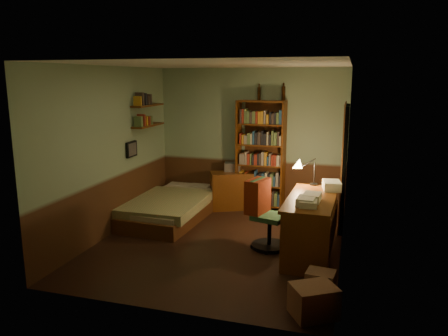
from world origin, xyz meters
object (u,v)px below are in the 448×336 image
(cardboard_box_a, at_px, (314,301))
(cardboard_box_b, at_px, (321,281))
(bookshelf, at_px, (261,156))
(bed, at_px, (171,199))
(desk, at_px, (310,226))
(desk_lamp, at_px, (315,166))
(dresser, at_px, (232,191))
(mini_stereo, at_px, (233,167))
(office_chair, at_px, (270,215))

(cardboard_box_a, height_order, cardboard_box_b, cardboard_box_a)
(bookshelf, height_order, cardboard_box_a, bookshelf)
(bed, bearing_deg, desk, -18.01)
(desk_lamp, xyz_separation_m, cardboard_box_b, (0.26, -1.77, -1.01))
(dresser, bearing_deg, desk, -72.43)
(bed, xyz_separation_m, mini_stereo, (0.87, 0.92, 0.45))
(mini_stereo, xyz_separation_m, bookshelf, (0.54, -0.04, 0.24))
(dresser, bearing_deg, office_chair, -83.68)
(dresser, relative_size, bookshelf, 0.39)
(dresser, xyz_separation_m, cardboard_box_b, (1.85, -2.82, -0.23))
(dresser, xyz_separation_m, desk, (1.62, -1.78, 0.06))
(desk, distance_m, office_chair, 0.59)
(cardboard_box_b, bearing_deg, bed, 143.67)
(cardboard_box_b, bearing_deg, bookshelf, 114.67)
(office_chair, xyz_separation_m, cardboard_box_a, (0.79, -1.69, -0.34))
(mini_stereo, distance_m, office_chair, 2.15)
(bookshelf, distance_m, desk_lamp, 1.56)
(cardboard_box_a, bearing_deg, bed, 136.10)
(bed, bearing_deg, bookshelf, 35.18)
(cardboard_box_b, bearing_deg, cardboard_box_a, -92.55)
(bed, bearing_deg, dresser, 44.78)
(bookshelf, height_order, desk, bookshelf)
(mini_stereo, distance_m, desk, 2.54)
(desk_lamp, xyz_separation_m, cardboard_box_a, (0.24, -2.37, -0.95))
(cardboard_box_a, xyz_separation_m, cardboard_box_b, (0.03, 0.60, -0.05))
(cardboard_box_a, bearing_deg, office_chair, 114.88)
(dresser, relative_size, desk, 0.51)
(bed, relative_size, dresser, 2.79)
(desk_lamp, bearing_deg, dresser, 131.78)
(bed, height_order, bookshelf, bookshelf)
(mini_stereo, height_order, cardboard_box_a, mini_stereo)
(bed, height_order, cardboard_box_b, bed)
(dresser, relative_size, office_chair, 0.78)
(bookshelf, relative_size, desk_lamp, 3.35)
(desk_lamp, bearing_deg, mini_stereo, 129.19)
(desk_lamp, height_order, cardboard_box_b, desk_lamp)
(office_chair, bearing_deg, cardboard_box_b, -38.10)
(bed, xyz_separation_m, desk_lamp, (2.48, -0.25, 0.80))
(bookshelf, relative_size, office_chair, 2.01)
(bed, xyz_separation_m, desk, (2.52, -0.98, 0.08))
(dresser, distance_m, desk_lamp, 2.05)
(bookshelf, xyz_separation_m, desk, (1.10, -1.86, -0.60))
(desk, relative_size, desk_lamp, 2.53)
(bed, xyz_separation_m, cardboard_box_b, (2.75, -2.02, -0.21))
(mini_stereo, bearing_deg, bed, -146.01)
(mini_stereo, xyz_separation_m, cardboard_box_b, (1.87, -2.94, -0.66))
(bookshelf, xyz_separation_m, cardboard_box_b, (1.33, -2.90, -0.90))
(mini_stereo, bearing_deg, dresser, -90.61)
(cardboard_box_a, bearing_deg, cardboard_box_b, 87.45)
(office_chair, bearing_deg, desk, 9.81)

